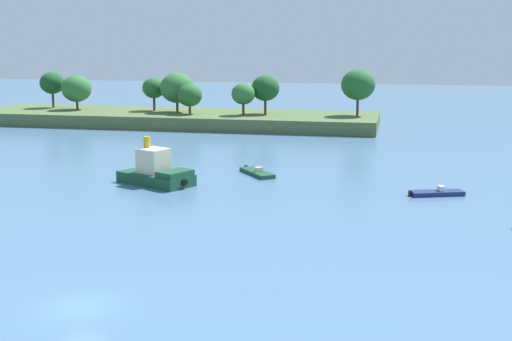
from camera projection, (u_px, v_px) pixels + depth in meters
ground_plane at (81, 306)px, 39.63m from camera, size 400.00×400.00×0.00m
treeline_island at (181, 111)px, 122.04m from camera, size 70.92×17.88×10.08m
small_motorboat at (257, 173)px, 77.75m from camera, size 4.96×5.77×0.94m
fishing_skiff at (437, 193)px, 67.57m from camera, size 5.51×3.26×0.94m
tugboat at (157, 172)px, 72.55m from camera, size 9.11×7.18×4.98m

